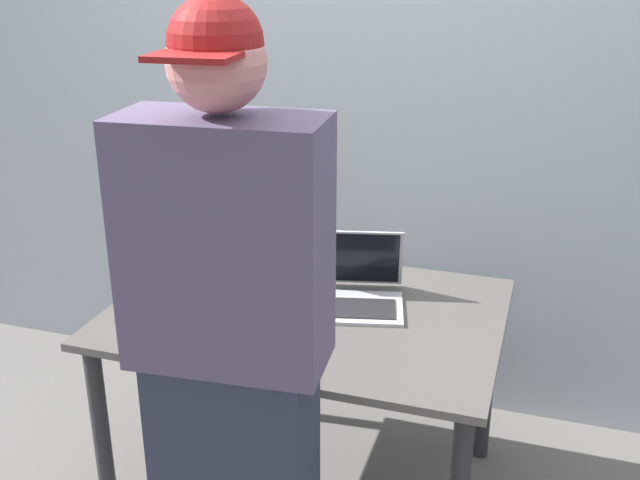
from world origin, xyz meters
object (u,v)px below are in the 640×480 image
object	(u,v)px
beer_bottle_green	(271,234)
coffee_mug	(263,276)
person_figure	(232,374)
beer_bottle_amber	(238,237)
laptop	(357,288)

from	to	relation	value
beer_bottle_green	coffee_mug	world-z (taller)	beer_bottle_green
person_figure	beer_bottle_green	bearing A→B (deg)	106.25
person_figure	coffee_mug	bearing A→B (deg)	106.93
coffee_mug	beer_bottle_amber	bearing A→B (deg)	134.82
beer_bottle_amber	person_figure	bearing A→B (deg)	-67.14
beer_bottle_green	person_figure	size ratio (longest dim) A/B	0.18
beer_bottle_amber	beer_bottle_green	bearing A→B (deg)	23.10
laptop	person_figure	distance (m)	0.81
person_figure	coffee_mug	distance (m)	0.84
laptop	coffee_mug	world-z (taller)	laptop
beer_bottle_green	coffee_mug	distance (m)	0.23
laptop	beer_bottle_amber	world-z (taller)	beer_bottle_amber
beer_bottle_green	beer_bottle_amber	size ratio (longest dim) A/B	1.06
laptop	coffee_mug	xyz separation A→B (m)	(-0.34, 0.00, -0.00)
beer_bottle_amber	coffee_mug	distance (m)	0.24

